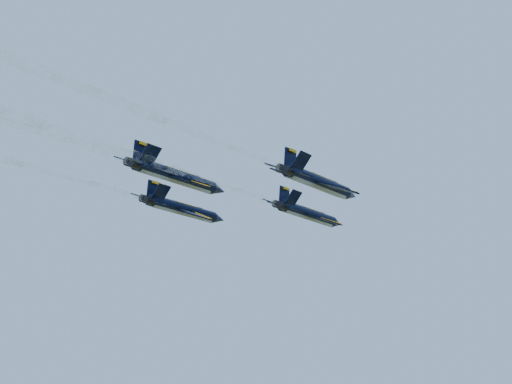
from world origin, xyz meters
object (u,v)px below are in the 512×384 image
Objects in this scene: jet_left at (184,210)px; jet_right at (319,183)px; jet_lead at (309,215)px; jet_slot at (177,177)px.

jet_right is (22.29, 0.60, 0.00)m from jet_left.
jet_left is at bearing -131.92° from jet_lead.
jet_slot is (-1.87, -25.21, 0.00)m from jet_lead.
jet_lead is at bearing 129.11° from jet_right.
jet_left is at bearing 131.61° from jet_slot.
jet_lead and jet_left have the same top height.
jet_right is 17.30m from jet_slot.
jet_right is at bearing 2.19° from jet_left.
jet_left is 1.00× the size of jet_slot.
jet_right is at bearing 46.96° from jet_slot.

